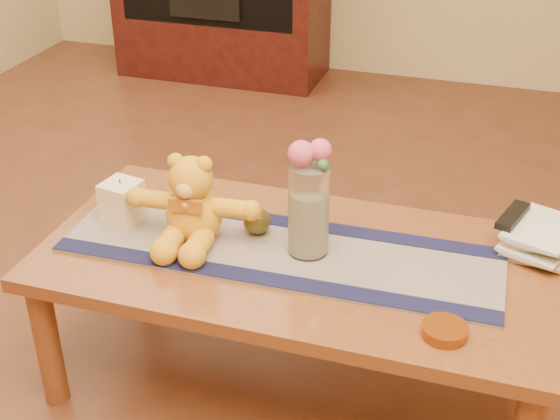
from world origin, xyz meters
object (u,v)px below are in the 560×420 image
(pillar_candle, at_px, (122,201))
(amber_dish, at_px, (444,331))
(book_bottom, at_px, (510,237))
(glass_vase, at_px, (309,210))
(bronze_ball, at_px, (257,221))
(teddy_bear, at_px, (193,199))
(tv_remote, at_px, (513,216))

(pillar_candle, height_order, amber_dish, pillar_candle)
(book_bottom, bearing_deg, glass_vase, -141.33)
(bronze_ball, relative_size, book_bottom, 0.35)
(teddy_bear, xyz_separation_m, book_bottom, (0.84, 0.26, -0.12))
(bronze_ball, distance_m, book_bottom, 0.71)
(bronze_ball, height_order, amber_dish, bronze_ball)
(teddy_bear, height_order, book_bottom, teddy_bear)
(glass_vase, xyz_separation_m, book_bottom, (0.52, 0.24, -0.13))
(teddy_bear, bearing_deg, glass_vase, -0.39)
(amber_dish, bearing_deg, pillar_candle, 165.84)
(bronze_ball, relative_size, tv_remote, 0.49)
(bronze_ball, bearing_deg, tv_remote, 14.77)
(teddy_bear, bearing_deg, book_bottom, 12.47)
(tv_remote, xyz_separation_m, amber_dish, (-0.12, -0.47, -0.07))
(glass_vase, xyz_separation_m, amber_dish, (0.40, -0.24, -0.12))
(tv_remote, bearing_deg, bronze_ball, -148.03)
(pillar_candle, relative_size, book_bottom, 0.53)
(book_bottom, distance_m, amber_dish, 0.49)
(teddy_bear, distance_m, glass_vase, 0.32)
(book_bottom, relative_size, tv_remote, 1.39)
(teddy_bear, bearing_deg, tv_remote, 11.93)
(tv_remote, bearing_deg, teddy_bear, -146.07)
(bronze_ball, distance_m, tv_remote, 0.71)
(book_bottom, height_order, tv_remote, tv_remote)
(glass_vase, height_order, bronze_ball, glass_vase)
(teddy_bear, xyz_separation_m, pillar_candle, (-0.24, 0.03, -0.06))
(pillar_candle, bearing_deg, tv_remote, 11.84)
(book_bottom, bearing_deg, teddy_bear, -148.53)
(bronze_ball, height_order, book_bottom, bronze_ball)
(teddy_bear, bearing_deg, pillar_candle, 168.74)
(teddy_bear, relative_size, bronze_ball, 4.57)
(pillar_candle, bearing_deg, glass_vase, -0.20)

